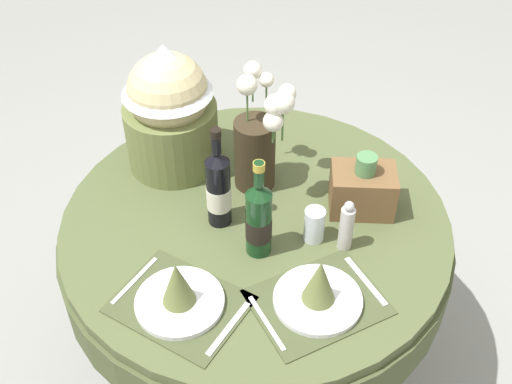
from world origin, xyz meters
TOP-DOWN VIEW (x-y plane):
  - ground at (0.00, 0.00)m, footprint 8.00×8.00m
  - dining_table at (0.00, 0.00)m, footprint 1.21×1.21m
  - place_setting_left at (-0.18, -0.34)m, footprint 0.42×0.39m
  - place_setting_right at (0.18, -0.32)m, footprint 0.42×0.40m
  - flower_vase at (0.00, 0.16)m, footprint 0.19×0.26m
  - wine_bottle_left at (-0.11, -0.01)m, footprint 0.07×0.07m
  - wine_bottle_centre at (0.02, -0.13)m, footprint 0.08×0.08m
  - tumbler_near_left at (0.18, -0.08)m, footprint 0.06×0.06m
  - pepper_mill at (0.26, -0.11)m, footprint 0.04×0.04m
  - gift_tub_back_left at (-0.29, 0.26)m, footprint 0.30×0.30m
  - woven_basket_side_right at (0.32, 0.06)m, footprint 0.19×0.14m

SIDE VIEW (x-z plane):
  - ground at x=0.00m, z-range 0.00..0.00m
  - dining_table at x=0.00m, z-range 0.24..0.98m
  - place_setting_left at x=-0.18m, z-range 0.71..0.87m
  - place_setting_right at x=0.18m, z-range 0.71..0.87m
  - tumbler_near_left at x=0.18m, z-range 0.75..0.86m
  - woven_basket_side_right at x=0.32m, z-range 0.72..0.93m
  - pepper_mill at x=0.26m, z-range 0.74..0.92m
  - wine_bottle_centre at x=0.02m, z-range 0.71..1.03m
  - wine_bottle_left at x=-0.11m, z-range 0.71..1.05m
  - flower_vase at x=0.00m, z-range 0.73..1.13m
  - gift_tub_back_left at x=-0.29m, z-range 0.76..1.20m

